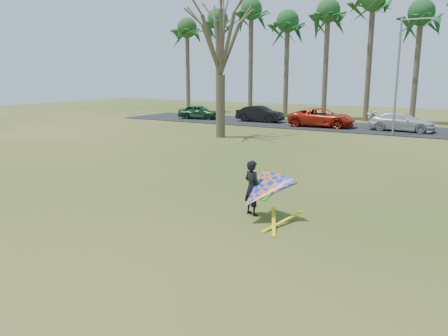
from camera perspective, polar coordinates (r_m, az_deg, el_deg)
The scene contains 16 objects.
ground at distance 13.47m, azimuth -4.37°, elevation -6.12°, with size 100.00×100.00×0.00m, color #23480F.
parking_strip at distance 36.45m, azimuth 18.87°, elevation 4.88°, with size 46.00×7.00×0.06m, color black.
palm_0 at distance 51.05m, azimuth -4.84°, elevation 17.64°, with size 4.84×4.84×10.84m.
palm_1 at distance 48.93m, azimuth -0.83°, elevation 18.73°, with size 4.84×4.84×11.54m.
palm_2 at distance 47.07m, azimuth 3.59°, elevation 19.80°, with size 4.84×4.84×12.24m.
palm_3 at distance 45.22m, azimuth 8.32°, elevation 18.29°, with size 4.84×4.84×10.84m.
palm_4 at distance 43.92m, azimuth 13.45°, elevation 19.17°, with size 4.84×4.84×11.54m.
palm_5 at distance 42.97m, azimuth 18.91°, elevation 19.95°, with size 4.84×4.84×12.24m.
palm_6 at distance 42.09m, azimuth 24.36°, elevation 17.85°, with size 4.84×4.84×10.84m.
bare_tree_left at distance 29.86m, azimuth -0.48°, elevation 17.32°, with size 6.60×6.60×9.70m.
streetlight at distance 32.87m, azimuth 22.02°, elevation 11.70°, with size 2.28×0.18×8.00m.
car_0 at distance 42.00m, azimuth -3.30°, elevation 7.35°, with size 1.59×3.95×1.35m, color #1B4426.
car_1 at distance 39.51m, azimuth 4.72°, elevation 7.07°, with size 1.49×4.27×1.41m, color black.
car_2 at distance 36.44m, azimuth 12.61°, elevation 6.46°, with size 2.45×5.32×1.48m, color #B3210E.
car_3 at distance 35.42m, azimuth 22.18°, elevation 5.61°, with size 1.92×4.73×1.37m, color silver.
kite_flyer at distance 12.89m, azimuth 4.84°, elevation -3.04°, with size 2.13×2.39×2.02m.
Camera 1 is at (7.39, -10.45, 4.21)m, focal length 35.00 mm.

